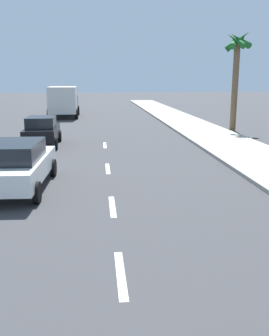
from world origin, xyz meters
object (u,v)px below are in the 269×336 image
Objects in this scene: parked_car_white at (15,164)px; delivery_truck at (64,101)px; palm_tree_far at (237,58)px; parked_car_black at (42,130)px.

parked_car_white is 23.73m from delivery_truck.
palm_tree_far is (11.91, 12.91, 3.99)m from parked_car_white.
parked_car_black is 13.66m from palm_tree_far.
delivery_truck is at bearing 93.19° from parked_car_white.
parked_car_white is at bearing -132.71° from palm_tree_far.
delivery_truck is (-0.12, 15.49, 0.67)m from parked_car_black.
parked_car_white is at bearing -89.19° from parked_car_black.
palm_tree_far is (12.31, -10.81, 3.33)m from delivery_truck.
palm_tree_far reaches higher than parked_car_black.
delivery_truck is (-0.40, 23.72, 0.66)m from parked_car_white.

